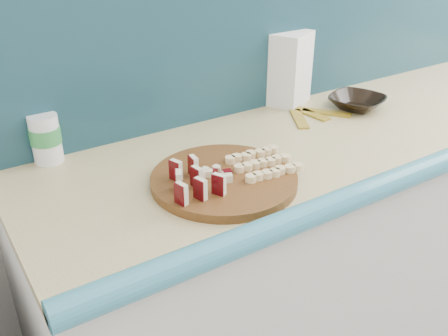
% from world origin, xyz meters
% --- Properties ---
extents(kitchen_counter, '(2.20, 0.63, 0.91)m').
position_xyz_m(kitchen_counter, '(0.10, 1.50, 0.46)').
color(kitchen_counter, beige).
rests_on(kitchen_counter, ground).
extents(backsplash, '(2.20, 0.02, 0.50)m').
position_xyz_m(backsplash, '(0.10, 1.79, 1.16)').
color(backsplash, teal).
rests_on(backsplash, kitchen_counter).
extents(cutting_board, '(0.38, 0.38, 0.02)m').
position_xyz_m(cutting_board, '(-0.52, 1.41, 0.92)').
color(cutting_board, '#4A2B0F').
rests_on(cutting_board, kitchen_counter).
extents(apple_wedges, '(0.11, 0.14, 0.05)m').
position_xyz_m(apple_wedges, '(-0.62, 1.40, 0.96)').
color(apple_wedges, beige).
rests_on(apple_wedges, cutting_board).
extents(apple_chunks, '(0.05, 0.06, 0.02)m').
position_xyz_m(apple_chunks, '(-0.54, 1.42, 0.94)').
color(apple_chunks, beige).
rests_on(apple_chunks, cutting_board).
extents(banana_slices, '(0.16, 0.14, 0.02)m').
position_xyz_m(banana_slices, '(-0.41, 1.40, 0.94)').
color(banana_slices, beige).
rests_on(banana_slices, cutting_board).
extents(brown_bowl, '(0.22, 0.22, 0.04)m').
position_xyz_m(brown_bowl, '(0.12, 1.60, 0.93)').
color(brown_bowl, black).
rests_on(brown_bowl, kitchen_counter).
extents(flour_bag, '(0.17, 0.15, 0.24)m').
position_xyz_m(flour_bag, '(-0.04, 1.76, 1.03)').
color(flour_bag, white).
rests_on(flour_bag, kitchen_counter).
extents(canister, '(0.08, 0.08, 0.13)m').
position_xyz_m(canister, '(-0.84, 1.76, 0.98)').
color(canister, white).
rests_on(canister, kitchen_counter).
extents(banana_peel, '(0.22, 0.18, 0.01)m').
position_xyz_m(banana_peel, '(-0.05, 1.63, 0.91)').
color(banana_peel, gold).
rests_on(banana_peel, kitchen_counter).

